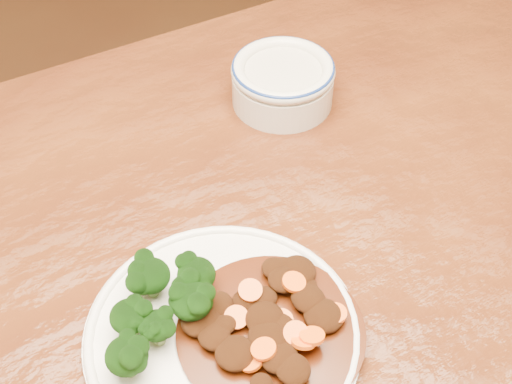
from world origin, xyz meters
TOP-DOWN VIEW (x-y plane):
  - dining_table at (0.00, 0.00)m, footprint 1.57×1.03m
  - dinner_plate at (-0.05, -0.06)m, footprint 0.28×0.28m
  - broccoli_florets at (-0.09, -0.02)m, footprint 0.14×0.11m
  - mince_stew at (-0.01, -0.08)m, footprint 0.19×0.19m
  - dip_bowl at (0.21, 0.21)m, footprint 0.14×0.14m

SIDE VIEW (x-z plane):
  - dining_table at x=0.00m, z-range 0.30..1.05m
  - dinner_plate at x=-0.05m, z-range 0.75..0.77m
  - mince_stew at x=-0.01m, z-range 0.76..0.79m
  - dip_bowl at x=0.21m, z-range 0.75..0.82m
  - broccoli_florets at x=-0.09m, z-range 0.77..0.81m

